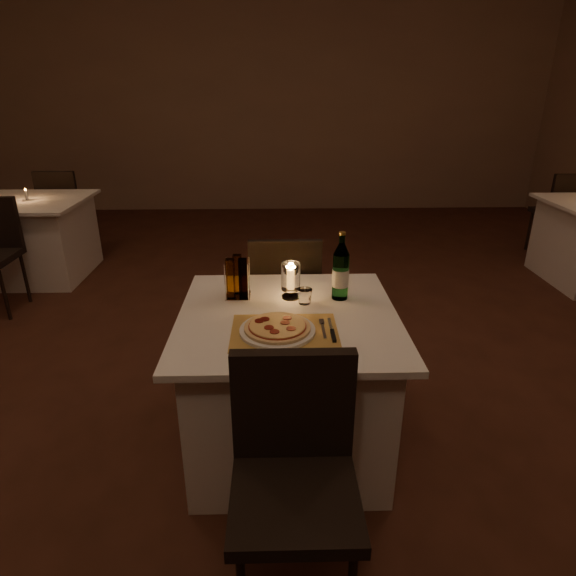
{
  "coord_description": "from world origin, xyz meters",
  "views": [
    {
      "loc": [
        0.18,
        -2.16,
        1.7
      ],
      "look_at": [
        0.23,
        -0.16,
        0.86
      ],
      "focal_mm": 30.0,
      "sensor_mm": 36.0,
      "label": 1
    }
  ],
  "objects_px": {
    "hurricane_candle": "(291,278)",
    "water_bottle": "(341,272)",
    "chair_near": "(294,458)",
    "neighbor_table_left": "(35,238)",
    "plate": "(277,330)",
    "chair_far": "(285,291)",
    "pizza": "(277,327)",
    "tumbler": "(305,296)",
    "main_table": "(288,382)"
  },
  "relations": [
    {
      "from": "chair_far",
      "to": "pizza",
      "type": "xyz_separation_m",
      "value": [
        -0.05,
        -0.89,
        0.22
      ]
    },
    {
      "from": "chair_far",
      "to": "main_table",
      "type": "bearing_deg",
      "value": -90.0
    },
    {
      "from": "plate",
      "to": "chair_far",
      "type": "bearing_deg",
      "value": 86.8
    },
    {
      "from": "chair_near",
      "to": "hurricane_candle",
      "type": "relative_size",
      "value": 5.02
    },
    {
      "from": "chair_near",
      "to": "hurricane_candle",
      "type": "xyz_separation_m",
      "value": [
        0.02,
        0.9,
        0.3
      ]
    },
    {
      "from": "chair_near",
      "to": "pizza",
      "type": "xyz_separation_m",
      "value": [
        -0.05,
        0.53,
        0.22
      ]
    },
    {
      "from": "tumbler",
      "to": "chair_near",
      "type": "bearing_deg",
      "value": -95.63
    },
    {
      "from": "hurricane_candle",
      "to": "water_bottle",
      "type": "bearing_deg",
      "value": -2.79
    },
    {
      "from": "pizza",
      "to": "tumbler",
      "type": "relative_size",
      "value": 3.81
    },
    {
      "from": "water_bottle",
      "to": "neighbor_table_left",
      "type": "height_order",
      "value": "water_bottle"
    },
    {
      "from": "chair_near",
      "to": "pizza",
      "type": "distance_m",
      "value": 0.58
    },
    {
      "from": "pizza",
      "to": "hurricane_candle",
      "type": "height_order",
      "value": "hurricane_candle"
    },
    {
      "from": "plate",
      "to": "hurricane_candle",
      "type": "bearing_deg",
      "value": 79.46
    },
    {
      "from": "tumbler",
      "to": "chair_far",
      "type": "bearing_deg",
      "value": 97.76
    },
    {
      "from": "chair_near",
      "to": "plate",
      "type": "relative_size",
      "value": 2.81
    },
    {
      "from": "neighbor_table_left",
      "to": "plate",
      "type": "bearing_deg",
      "value": -49.25
    },
    {
      "from": "tumbler",
      "to": "water_bottle",
      "type": "bearing_deg",
      "value": 18.34
    },
    {
      "from": "hurricane_candle",
      "to": "chair_near",
      "type": "bearing_deg",
      "value": -91.14
    },
    {
      "from": "main_table",
      "to": "hurricane_candle",
      "type": "distance_m",
      "value": 0.51
    },
    {
      "from": "main_table",
      "to": "water_bottle",
      "type": "distance_m",
      "value": 0.59
    },
    {
      "from": "tumbler",
      "to": "water_bottle",
      "type": "relative_size",
      "value": 0.22
    },
    {
      "from": "chair_near",
      "to": "main_table",
      "type": "bearing_deg",
      "value": 90.0
    },
    {
      "from": "plate",
      "to": "tumbler",
      "type": "height_order",
      "value": "tumbler"
    },
    {
      "from": "plate",
      "to": "tumbler",
      "type": "xyz_separation_m",
      "value": [
        0.13,
        0.29,
        0.03
      ]
    },
    {
      "from": "tumbler",
      "to": "pizza",
      "type": "bearing_deg",
      "value": -114.1
    },
    {
      "from": "plate",
      "to": "pizza",
      "type": "relative_size",
      "value": 1.14
    },
    {
      "from": "water_bottle",
      "to": "chair_far",
      "type": "bearing_deg",
      "value": 115.44
    },
    {
      "from": "hurricane_candle",
      "to": "neighbor_table_left",
      "type": "distance_m",
      "value": 3.3
    },
    {
      "from": "chair_near",
      "to": "tumbler",
      "type": "xyz_separation_m",
      "value": [
        0.08,
        0.83,
        0.23
      ]
    },
    {
      "from": "main_table",
      "to": "neighbor_table_left",
      "type": "distance_m",
      "value": 3.39
    },
    {
      "from": "tumbler",
      "to": "hurricane_candle",
      "type": "distance_m",
      "value": 0.12
    },
    {
      "from": "main_table",
      "to": "hurricane_candle",
      "type": "xyz_separation_m",
      "value": [
        0.02,
        0.18,
        0.47
      ]
    },
    {
      "from": "main_table",
      "to": "chair_near",
      "type": "relative_size",
      "value": 1.11
    },
    {
      "from": "main_table",
      "to": "tumbler",
      "type": "bearing_deg",
      "value": 54.59
    },
    {
      "from": "pizza",
      "to": "water_bottle",
      "type": "xyz_separation_m",
      "value": [
        0.31,
        0.35,
        0.11
      ]
    },
    {
      "from": "plate",
      "to": "tumbler",
      "type": "distance_m",
      "value": 0.32
    },
    {
      "from": "neighbor_table_left",
      "to": "pizza",
      "type": "bearing_deg",
      "value": -49.25
    },
    {
      "from": "chair_far",
      "to": "pizza",
      "type": "bearing_deg",
      "value": -93.21
    },
    {
      "from": "hurricane_candle",
      "to": "chair_far",
      "type": "bearing_deg",
      "value": 91.93
    },
    {
      "from": "main_table",
      "to": "tumbler",
      "type": "xyz_separation_m",
      "value": [
        0.08,
        0.11,
        0.4
      ]
    },
    {
      "from": "neighbor_table_left",
      "to": "water_bottle",
      "type": "bearing_deg",
      "value": -41.53
    },
    {
      "from": "neighbor_table_left",
      "to": "chair_near",
      "type": "bearing_deg",
      "value": -53.78
    },
    {
      "from": "chair_far",
      "to": "pizza",
      "type": "distance_m",
      "value": 0.92
    },
    {
      "from": "chair_near",
      "to": "neighbor_table_left",
      "type": "relative_size",
      "value": 0.9
    },
    {
      "from": "chair_near",
      "to": "neighbor_table_left",
      "type": "distance_m",
      "value": 3.94
    },
    {
      "from": "main_table",
      "to": "chair_near",
      "type": "xyz_separation_m",
      "value": [
        0.0,
        -0.71,
        0.18
      ]
    },
    {
      "from": "plate",
      "to": "pizza",
      "type": "xyz_separation_m",
      "value": [
        -0.0,
        0.0,
        0.02
      ]
    },
    {
      "from": "plate",
      "to": "neighbor_table_left",
      "type": "xyz_separation_m",
      "value": [
        -2.28,
        2.64,
        -0.38
      ]
    },
    {
      "from": "main_table",
      "to": "chair_far",
      "type": "relative_size",
      "value": 1.11
    },
    {
      "from": "chair_near",
      "to": "water_bottle",
      "type": "bearing_deg",
      "value": 73.82
    }
  ]
}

